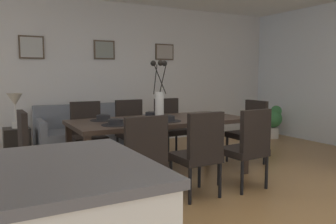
{
  "coord_description": "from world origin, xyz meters",
  "views": [
    {
      "loc": [
        -2.03,
        -2.79,
        1.3
      ],
      "look_at": [
        0.01,
        0.97,
        0.83
      ],
      "focal_mm": 36.44,
      "sensor_mm": 36.0,
      "label": 1
    }
  ],
  "objects": [
    {
      "name": "ground_plane",
      "position": [
        0.0,
        0.0,
        0.0
      ],
      "size": [
        9.0,
        9.0,
        0.0
      ],
      "primitive_type": "plane",
      "color": "olive"
    },
    {
      "name": "back_wall_panel",
      "position": [
        0.0,
        3.25,
        1.3
      ],
      "size": [
        9.0,
        0.1,
        2.6
      ],
      "primitive_type": "cube",
      "color": "silver",
      "rests_on": "ground"
    },
    {
      "name": "dining_table",
      "position": [
        -0.09,
        1.01,
        0.67
      ],
      "size": [
        2.2,
        0.98,
        0.74
      ],
      "color": "#33261E",
      "rests_on": "ground"
    },
    {
      "name": "dining_chair_near_left",
      "position": [
        -0.73,
        0.14,
        0.51
      ],
      "size": [
        0.44,
        0.44,
        0.92
      ],
      "color": "black",
      "rests_on": "ground"
    },
    {
      "name": "dining_chair_near_right",
      "position": [
        -0.78,
        1.88,
        0.51
      ],
      "size": [
        0.46,
        0.46,
        0.92
      ],
      "color": "black",
      "rests_on": "ground"
    },
    {
      "name": "dining_chair_far_left",
      "position": [
        -0.07,
        0.13,
        0.51
      ],
      "size": [
        0.45,
        0.45,
        0.92
      ],
      "color": "black",
      "rests_on": "ground"
    },
    {
      "name": "dining_chair_far_right",
      "position": [
        -0.1,
        1.9,
        0.51
      ],
      "size": [
        0.44,
        0.44,
        0.92
      ],
      "color": "black",
      "rests_on": "ground"
    },
    {
      "name": "dining_chair_mid_left",
      "position": [
        0.56,
        0.1,
        0.51
      ],
      "size": [
        0.47,
        0.47,
        0.92
      ],
      "color": "black",
      "rests_on": "ground"
    },
    {
      "name": "dining_chair_mid_right",
      "position": [
        0.54,
        1.88,
        0.51
      ],
      "size": [
        0.46,
        0.46,
        0.92
      ],
      "color": "black",
      "rests_on": "ground"
    },
    {
      "name": "dining_chair_head_west",
      "position": [
        -1.58,
        1.03,
        0.51
      ],
      "size": [
        0.45,
        0.45,
        0.92
      ],
      "color": "black",
      "rests_on": "ground"
    },
    {
      "name": "dining_chair_head_east",
      "position": [
        1.39,
        0.99,
        0.51
      ],
      "size": [
        0.44,
        0.44,
        0.92
      ],
      "color": "black",
      "rests_on": "ground"
    },
    {
      "name": "centerpiece_vase",
      "position": [
        -0.09,
        1.01,
        1.02
      ],
      "size": [
        0.21,
        0.23,
        0.73
      ],
      "color": "silver",
      "rests_on": "dining_table"
    },
    {
      "name": "placemat_near_left",
      "position": [
        -0.75,
        0.79,
        0.74
      ],
      "size": [
        0.32,
        0.32,
        0.01
      ],
      "primitive_type": "cylinder",
      "color": "black",
      "rests_on": "dining_table"
    },
    {
      "name": "bowl_near_left",
      "position": [
        -0.75,
        0.79,
        0.78
      ],
      "size": [
        0.17,
        0.17,
        0.07
      ],
      "color": "black",
      "rests_on": "dining_table"
    },
    {
      "name": "placemat_near_right",
      "position": [
        -0.75,
        1.23,
        0.74
      ],
      "size": [
        0.32,
        0.32,
        0.01
      ],
      "primitive_type": "cylinder",
      "color": "black",
      "rests_on": "dining_table"
    },
    {
      "name": "bowl_near_right",
      "position": [
        -0.75,
        1.23,
        0.78
      ],
      "size": [
        0.17,
        0.17,
        0.07
      ],
      "color": "black",
      "rests_on": "dining_table"
    },
    {
      "name": "placemat_far_left",
      "position": [
        -0.09,
        0.79,
        0.74
      ],
      "size": [
        0.32,
        0.32,
        0.01
      ],
      "primitive_type": "cylinder",
      "color": "black",
      "rests_on": "dining_table"
    },
    {
      "name": "bowl_far_left",
      "position": [
        -0.09,
        0.79,
        0.78
      ],
      "size": [
        0.17,
        0.17,
        0.07
      ],
      "color": "black",
      "rests_on": "dining_table"
    },
    {
      "name": "placemat_far_right",
      "position": [
        -0.09,
        1.23,
        0.74
      ],
      "size": [
        0.32,
        0.32,
        0.01
      ],
      "primitive_type": "cylinder",
      "color": "black",
      "rests_on": "dining_table"
    },
    {
      "name": "bowl_far_right",
      "position": [
        -0.09,
        1.23,
        0.78
      ],
      "size": [
        0.17,
        0.17,
        0.07
      ],
      "color": "black",
      "rests_on": "dining_table"
    },
    {
      "name": "sofa",
      "position": [
        -0.48,
        2.7,
        0.28
      ],
      "size": [
        1.76,
        0.84,
        0.8
      ],
      "color": "slate",
      "rests_on": "ground"
    },
    {
      "name": "side_table",
      "position": [
        -1.64,
        2.61,
        0.26
      ],
      "size": [
        0.36,
        0.36,
        0.52
      ],
      "primitive_type": "cube",
      "color": "black",
      "rests_on": "ground"
    },
    {
      "name": "table_lamp",
      "position": [
        -1.64,
        2.61,
        0.89
      ],
      "size": [
        0.22,
        0.22,
        0.51
      ],
      "color": "beige",
      "rests_on": "side_table"
    },
    {
      "name": "framed_picture_left",
      "position": [
        -1.31,
        3.18,
        1.74
      ],
      "size": [
        0.39,
        0.03,
        0.37
      ],
      "color": "#473828"
    },
    {
      "name": "framed_picture_center",
      "position": [
        -0.09,
        3.18,
        1.74
      ],
      "size": [
        0.38,
        0.03,
        0.33
      ],
      "color": "#473828"
    },
    {
      "name": "framed_picture_right",
      "position": [
        1.13,
        3.18,
        1.74
      ],
      "size": [
        0.39,
        0.03,
        0.31
      ],
      "color": "#473828"
    },
    {
      "name": "potted_plant",
      "position": [
        3.16,
        2.25,
        0.37
      ],
      "size": [
        0.36,
        0.36,
        0.67
      ],
      "color": "silver",
      "rests_on": "ground"
    }
  ]
}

